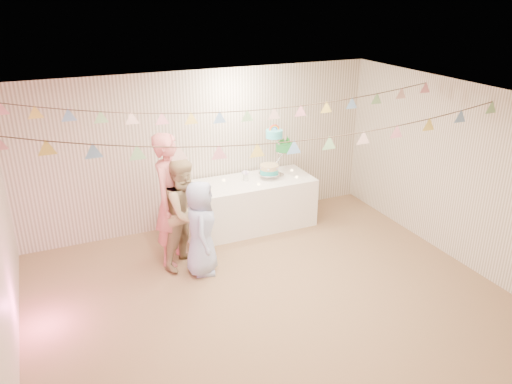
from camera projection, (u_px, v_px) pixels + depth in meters
name	position (u px, v px, depth m)	size (l,w,h in m)	color
floor	(267.00, 296.00, 6.60)	(6.00, 6.00, 0.00)	#806145
ceiling	(269.00, 101.00, 5.61)	(6.00, 6.00, 0.00)	beige
back_wall	(203.00, 150.00, 8.22)	(6.00, 6.00, 0.00)	silver
front_wall	(400.00, 322.00, 3.99)	(6.00, 6.00, 0.00)	silver
right_wall	(455.00, 172.00, 7.23)	(5.00, 5.00, 0.00)	silver
table	(248.00, 204.00, 8.35)	(2.20, 0.88, 0.82)	white
cake_stand	(277.00, 156.00, 8.31)	(0.75, 0.44, 0.84)	silver
cake_bottom	(270.00, 177.00, 8.33)	(0.31, 0.31, 0.15)	#24AAA6
cake_middle	(284.00, 157.00, 8.48)	(0.27, 0.27, 0.22)	green
cake_top_tier	(274.00, 145.00, 8.18)	(0.25, 0.25, 0.19)	#40BDCB
platter	(213.00, 192.00, 7.94)	(0.32, 0.32, 0.02)	white
posy	(246.00, 180.00, 8.23)	(0.15, 0.15, 0.17)	white
person_adult_a	(172.00, 199.00, 7.10)	(0.71, 0.47, 1.96)	#CC6B6F
person_adult_b	(186.00, 213.00, 7.07)	(0.79, 0.62, 1.63)	tan
person_child	(201.00, 228.00, 6.90)	(0.67, 0.44, 1.38)	#A0B1E3
bunting_back	(233.00, 103.00, 6.63)	(5.60, 1.10, 0.40)	pink
bunting_front	(276.00, 129.00, 5.54)	(5.60, 0.90, 0.36)	#72A5E5
tealight_0	(204.00, 191.00, 7.76)	(0.04, 0.04, 0.03)	#FFD88C
tealight_1	(224.00, 180.00, 8.21)	(0.04, 0.04, 0.03)	#FFD88C
tealight_2	(259.00, 184.00, 8.04)	(0.04, 0.04, 0.03)	#FFD88C
tealight_3	(261.00, 173.00, 8.51)	(0.04, 0.04, 0.03)	#FFD88C
tealight_4	(297.00, 177.00, 8.34)	(0.04, 0.04, 0.03)	#FFD88C
tealight_5	(292.00, 170.00, 8.65)	(0.04, 0.04, 0.03)	#FFD88C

